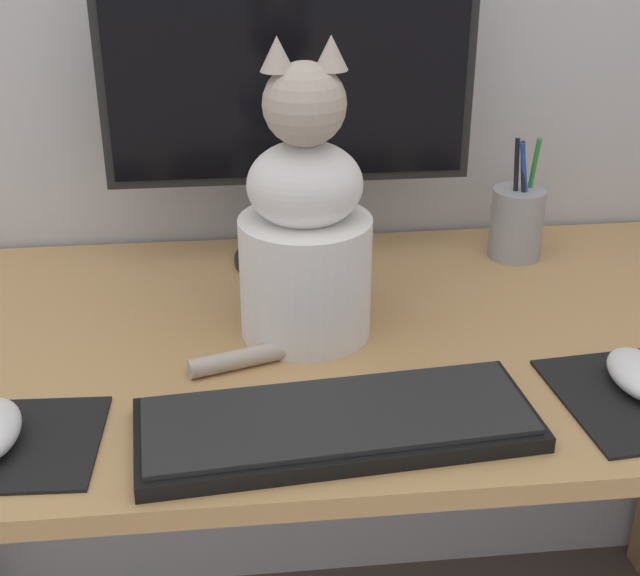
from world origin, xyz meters
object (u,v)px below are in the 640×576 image
at_px(monitor, 289,95).
at_px(keyboard, 337,423).
at_px(cat, 305,232).
at_px(pen_cup, 517,222).

xyz_separation_m(monitor, keyboard, (0.01, -0.44, -0.24)).
distance_m(monitor, cat, 0.24).
distance_m(cat, pen_cup, 0.40).
relative_size(monitor, pen_cup, 2.81).
height_order(keyboard, pen_cup, pen_cup).
height_order(cat, pen_cup, cat).
height_order(monitor, cat, monitor).
relative_size(monitor, cat, 1.38).
distance_m(keyboard, cat, 0.25).
height_order(monitor, pen_cup, monitor).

